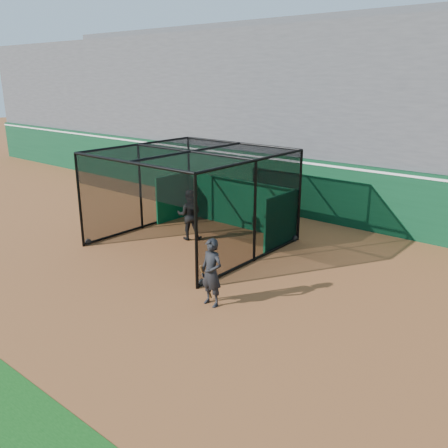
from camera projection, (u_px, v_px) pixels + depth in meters
The scene contains 6 objects.
ground at pixel (151, 276), 14.22m from camera, with size 120.00×120.00×0.00m, color #96562B.
outfield_wall at pixel (300, 186), 20.08m from camera, with size 50.00×0.50×2.50m.
grandstand at pixel (346, 105), 21.90m from camera, with size 50.00×7.85×8.95m.
batting_cage at pixel (192, 199), 16.57m from camera, with size 5.55×5.51×3.30m.
batter at pixel (189, 215), 17.21m from camera, with size 0.90×0.70×1.86m, color black.
on_deck_player at pixel (212, 273), 12.19m from camera, with size 0.67×0.47×1.81m.
Camera 1 is at (10.06, -8.68, 5.74)m, focal length 38.00 mm.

